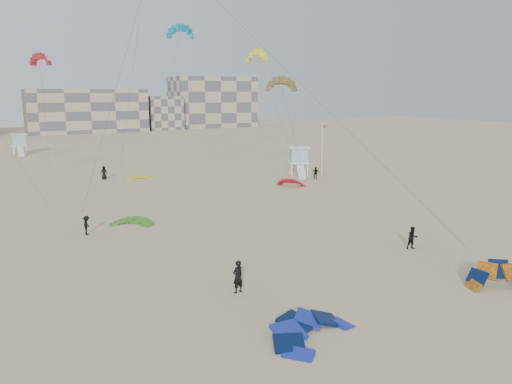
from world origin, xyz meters
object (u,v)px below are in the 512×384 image
kite_ground_blue (312,336)px  kitesurfer_main (238,277)px  kite_ground_orange (500,289)px  lifeguard_tower_near (299,161)px

kite_ground_blue → kitesurfer_main: (-0.85, 6.29, 0.96)m
kite_ground_orange → kitesurfer_main: size_ratio=1.94×
kite_ground_orange → kitesurfer_main: 15.28m
kite_ground_blue → kitesurfer_main: 6.41m
kitesurfer_main → lifeguard_tower_near: size_ratio=0.32×
kite_ground_blue → lifeguard_tower_near: lifeguard_tower_near is taller
kitesurfer_main → lifeguard_tower_near: 41.32m
kite_ground_blue → kitesurfer_main: kitesurfer_main is taller
lifeguard_tower_near → kite_ground_orange: bearing=-80.8°
kite_ground_orange → kitesurfer_main: bearing=-169.2°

